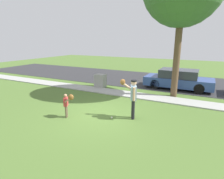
{
  "coord_description": "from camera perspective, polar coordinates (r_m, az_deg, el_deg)",
  "views": [
    {
      "loc": [
        4.1,
        -6.82,
        3.31
      ],
      "look_at": [
        0.15,
        0.9,
        1.0
      ],
      "focal_mm": 30.0,
      "sensor_mm": 36.0,
      "label": 1
    }
  ],
  "objects": [
    {
      "name": "ground_plane",
      "position": [
        11.59,
        5.22,
        -1.75
      ],
      "size": [
        48.0,
        48.0,
        0.0
      ],
      "primitive_type": "plane",
      "color": "#4C6B2D"
    },
    {
      "name": "sidewalk_strip",
      "position": [
        11.67,
        5.41,
        -1.49
      ],
      "size": [
        36.0,
        1.2,
        0.06
      ],
      "primitive_type": "cube",
      "color": "#A3A39E",
      "rests_on": "ground"
    },
    {
      "name": "road_surface",
      "position": [
        16.29,
        11.99,
        2.89
      ],
      "size": [
        36.0,
        6.8,
        0.02
      ],
      "primitive_type": "cube",
      "color": "#2D2D30",
      "rests_on": "ground"
    },
    {
      "name": "person_adult",
      "position": [
        7.94,
        6.25,
        -1.58
      ],
      "size": [
        0.84,
        0.56,
        1.71
      ],
      "rotation": [
        0.0,
        0.0,
        -2.71
      ],
      "color": "black",
      "rests_on": "ground"
    },
    {
      "name": "person_child",
      "position": [
        8.28,
        -13.51,
        -3.79
      ],
      "size": [
        0.58,
        0.35,
        1.11
      ],
      "rotation": [
        0.0,
        0.0,
        0.43
      ],
      "color": "brown",
      "rests_on": "ground"
    },
    {
      "name": "baseball",
      "position": [
        8.23,
        -0.1,
        -8.52
      ],
      "size": [
        0.07,
        0.07,
        0.07
      ],
      "primitive_type": "sphere",
      "color": "white",
      "rests_on": "ground"
    },
    {
      "name": "utility_cabinet",
      "position": [
        13.43,
        -3.58,
        2.67
      ],
      "size": [
        0.74,
        0.56,
        0.94
      ],
      "primitive_type": "cube",
      "color": "gray",
      "rests_on": "ground"
    },
    {
      "name": "parked_wagon_blue",
      "position": [
        13.76,
        19.54,
        2.95
      ],
      "size": [
        4.5,
        1.8,
        1.33
      ],
      "rotation": [
        0.0,
        0.0,
        3.14
      ],
      "color": "#2D478C",
      "rests_on": "road_surface"
    }
  ]
}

